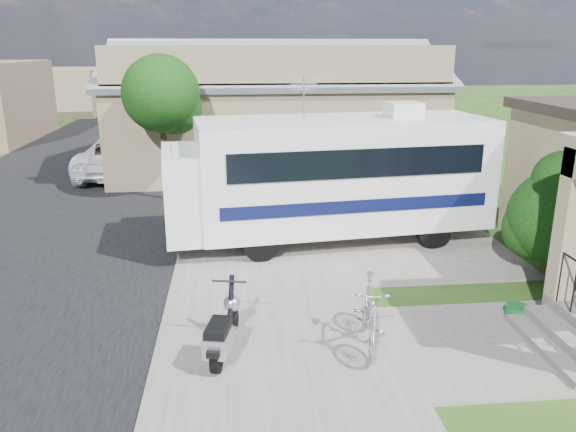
{
  "coord_description": "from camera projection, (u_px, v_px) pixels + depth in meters",
  "views": [
    {
      "loc": [
        -1.63,
        -8.93,
        4.8
      ],
      "look_at": [
        -0.5,
        2.5,
        1.3
      ],
      "focal_mm": 35.0,
      "sensor_mm": 36.0,
      "label": 1
    }
  ],
  "objects": [
    {
      "name": "ground",
      "position": [
        329.0,
        325.0,
        10.05
      ],
      "size": [
        120.0,
        120.0,
        0.0
      ],
      "primitive_type": "plane",
      "color": "#1E4312"
    },
    {
      "name": "street_slab",
      "position": [
        59.0,
        194.0,
        18.86
      ],
      "size": [
        9.0,
        80.0,
        0.02
      ],
      "primitive_type": "cube",
      "color": "black",
      "rests_on": "ground"
    },
    {
      "name": "sidewalk_slab",
      "position": [
        253.0,
        189.0,
        19.47
      ],
      "size": [
        4.0,
        80.0,
        0.06
      ],
      "primitive_type": "cube",
      "color": "#5D5953",
      "rests_on": "ground"
    },
    {
      "name": "driveway_slab",
      "position": [
        357.0,
        239.0,
        14.47
      ],
      "size": [
        7.0,
        6.0,
        0.05
      ],
      "primitive_type": "cube",
      "color": "#5D5953",
      "rests_on": "ground"
    },
    {
      "name": "walk_slab",
      "position": [
        517.0,
        344.0,
        9.37
      ],
      "size": [
        4.0,
        3.0,
        0.05
      ],
      "primitive_type": "cube",
      "color": "#5D5953",
      "rests_on": "ground"
    },
    {
      "name": "warehouse",
      "position": [
        273.0,
        118.0,
        22.77
      ],
      "size": [
        12.5,
        8.4,
        5.04
      ],
      "color": "#7A664C",
      "rests_on": "ground"
    },
    {
      "name": "distant_bldg_near",
      "position": [
        46.0,
        91.0,
        40.54
      ],
      "size": [
        8.0,
        7.0,
        3.2
      ],
      "primitive_type": "cube",
      "color": "#7A664C",
      "rests_on": "ground"
    },
    {
      "name": "street_tree_a",
      "position": [
        165.0,
        98.0,
        17.37
      ],
      "size": [
        2.44,
        2.4,
        4.58
      ],
      "color": "#312116",
      "rests_on": "ground"
    },
    {
      "name": "street_tree_b",
      "position": [
        188.0,
        76.0,
        26.85
      ],
      "size": [
        2.44,
        2.4,
        4.73
      ],
      "color": "#312116",
      "rests_on": "ground"
    },
    {
      "name": "street_tree_c",
      "position": [
        198.0,
        73.0,
        35.5
      ],
      "size": [
        2.44,
        2.4,
        4.42
      ],
      "color": "#312116",
      "rests_on": "ground"
    },
    {
      "name": "motorhome",
      "position": [
        331.0,
        174.0,
        13.89
      ],
      "size": [
        8.16,
        3.36,
        4.07
      ],
      "rotation": [
        0.0,
        0.0,
        0.11
      ],
      "color": "silver",
      "rests_on": "ground"
    },
    {
      "name": "shrub",
      "position": [
        558.0,
        213.0,
        11.91
      ],
      "size": [
        2.22,
        2.12,
        2.73
      ],
      "color": "#312116",
      "rests_on": "ground"
    },
    {
      "name": "scooter",
      "position": [
        223.0,
        332.0,
        8.82
      ],
      "size": [
        0.71,
        1.64,
        1.09
      ],
      "rotation": [
        0.0,
        0.0,
        -0.21
      ],
      "color": "black",
      "rests_on": "ground"
    },
    {
      "name": "bicycle",
      "position": [
        370.0,
        316.0,
        9.17
      ],
      "size": [
        0.86,
        1.95,
        1.14
      ],
      "primitive_type": "imported",
      "rotation": [
        0.0,
        0.0,
        -0.18
      ],
      "color": "#A9A9B1",
      "rests_on": "ground"
    },
    {
      "name": "pickup_truck",
      "position": [
        123.0,
        155.0,
        21.51
      ],
      "size": [
        2.92,
        5.68,
        1.53
      ],
      "primitive_type": "imported",
      "rotation": [
        0.0,
        0.0,
        3.07
      ],
      "color": "white",
      "rests_on": "ground"
    },
    {
      "name": "van",
      "position": [
        133.0,
        127.0,
        28.7
      ],
      "size": [
        3.24,
        5.77,
        1.58
      ],
      "primitive_type": "imported",
      "rotation": [
        0.0,
        0.0,
        0.2
      ],
      "color": "white",
      "rests_on": "ground"
    },
    {
      "name": "garden_hose",
      "position": [
        517.0,
        313.0,
        10.3
      ],
      "size": [
        0.44,
        0.44,
        0.2
      ],
      "primitive_type": "cylinder",
      "color": "#135F24",
      "rests_on": "ground"
    }
  ]
}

